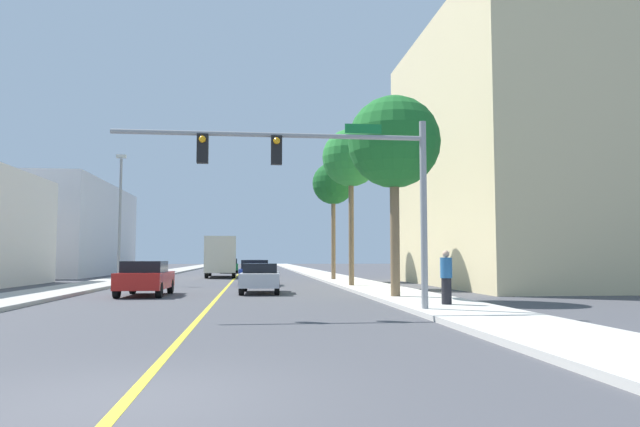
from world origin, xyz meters
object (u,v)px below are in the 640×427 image
(palm_near, at_px, (394,143))
(car_blue, at_px, (255,272))
(palm_mid, at_px, (351,159))
(street_lamp, at_px, (120,211))
(car_red, at_px, (145,278))
(traffic_signal_mast, at_px, (327,170))
(car_yellow, at_px, (253,266))
(palm_far, at_px, (333,184))
(delivery_truck, at_px, (221,256))
(car_green, at_px, (229,266))
(car_silver, at_px, (260,278))
(pedestrian, at_px, (446,277))

(palm_near, xyz_separation_m, car_blue, (-5.41, 12.54, -5.38))
(palm_near, relative_size, palm_mid, 0.93)
(street_lamp, bearing_deg, car_red, -71.63)
(traffic_signal_mast, relative_size, car_yellow, 2.18)
(palm_far, bearing_deg, car_yellow, 104.02)
(car_blue, bearing_deg, palm_near, -65.92)
(street_lamp, distance_m, delivery_truck, 13.94)
(car_yellow, height_order, car_blue, car_blue)
(car_green, distance_m, car_red, 35.85)
(traffic_signal_mast, xyz_separation_m, palm_far, (3.36, 23.08, 2.51))
(palm_near, height_order, car_yellow, palm_near)
(car_blue, xyz_separation_m, delivery_truck, (-2.73, 13.85, 0.96))
(street_lamp, xyz_separation_m, car_green, (5.51, 25.51, -3.65))
(car_silver, xyz_separation_m, car_blue, (-0.23, 7.67, 0.06))
(car_silver, relative_size, car_green, 0.99)
(palm_mid, bearing_deg, palm_near, -88.41)
(palm_far, height_order, car_yellow, palm_far)
(car_red, bearing_deg, delivery_truck, 85.75)
(car_silver, bearing_deg, palm_far, 69.98)
(car_silver, height_order, pedestrian, pedestrian)
(traffic_signal_mast, xyz_separation_m, palm_near, (3.37, 5.46, 1.95))
(palm_far, bearing_deg, street_lamp, -164.25)
(car_silver, height_order, car_green, car_green)
(palm_near, distance_m, car_blue, 14.68)
(traffic_signal_mast, xyz_separation_m, delivery_truck, (-4.77, 31.85, -2.47))
(car_blue, distance_m, pedestrian, 17.65)
(street_lamp, relative_size, palm_far, 0.95)
(palm_far, height_order, car_green, palm_far)
(palm_mid, height_order, delivery_truck, palm_mid)
(car_silver, bearing_deg, delivery_truck, 99.89)
(pedestrian, bearing_deg, car_silver, 55.45)
(palm_near, xyz_separation_m, car_green, (-8.00, 39.32, -5.38))
(traffic_signal_mast, bearing_deg, car_yellow, 92.69)
(street_lamp, xyz_separation_m, car_yellow, (8.03, 25.74, -3.70))
(palm_near, relative_size, pedestrian, 4.57)
(car_red, bearing_deg, car_green, 87.29)
(palm_far, relative_size, car_blue, 1.81)
(car_yellow, xyz_separation_m, delivery_truck, (-2.66, -13.16, 1.00))
(traffic_signal_mast, bearing_deg, car_green, 95.91)
(traffic_signal_mast, bearing_deg, car_silver, 99.93)
(car_yellow, distance_m, delivery_truck, 13.46)
(street_lamp, bearing_deg, traffic_signal_mast, -62.24)
(delivery_truck, bearing_deg, palm_near, -74.47)
(palm_near, height_order, car_silver, palm_near)
(palm_far, distance_m, delivery_truck, 12.96)
(traffic_signal_mast, height_order, palm_mid, palm_mid)
(palm_mid, bearing_deg, street_lamp, 159.34)
(delivery_truck, bearing_deg, car_green, 87.77)
(palm_near, height_order, palm_mid, palm_mid)
(palm_mid, xyz_separation_m, delivery_truck, (-7.89, 17.58, -5.28))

